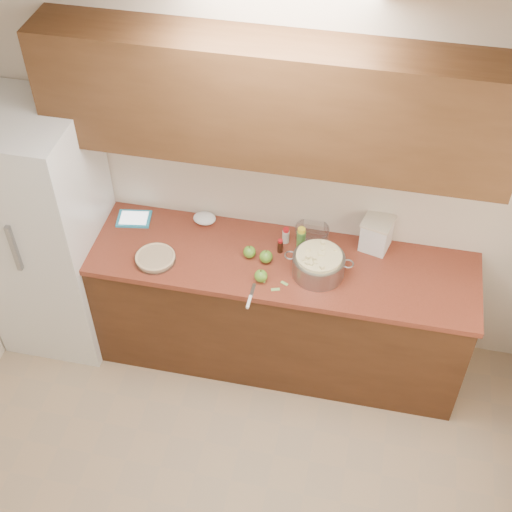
% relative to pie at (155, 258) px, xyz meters
% --- Properties ---
extents(room_shell, '(3.60, 3.60, 3.60)m').
position_rel_pie_xyz_m(room_shell, '(0.66, -1.32, 0.36)').
color(room_shell, tan).
rests_on(room_shell, ground).
extents(counter_run, '(2.64, 0.68, 0.92)m').
position_rel_pie_xyz_m(counter_run, '(0.66, 0.16, -0.48)').
color(counter_run, '#472614').
rests_on(counter_run, ground).
extents(upper_cabinets, '(2.60, 0.34, 0.70)m').
position_rel_pie_xyz_m(upper_cabinets, '(0.66, 0.31, 1.01)').
color(upper_cabinets, '#513019').
rests_on(upper_cabinets, room_shell).
extents(fridge, '(0.70, 0.70, 1.80)m').
position_rel_pie_xyz_m(fridge, '(-0.78, 0.12, -0.04)').
color(fridge, silver).
rests_on(fridge, ground).
extents(pie, '(0.26, 0.26, 0.04)m').
position_rel_pie_xyz_m(pie, '(0.00, 0.00, 0.00)').
color(pie, silver).
rests_on(pie, counter_run).
extents(colander, '(0.42, 0.32, 0.16)m').
position_rel_pie_xyz_m(colander, '(1.00, 0.10, 0.05)').
color(colander, gray).
rests_on(colander, counter_run).
extents(flour_canister, '(0.22, 0.22, 0.22)m').
position_rel_pie_xyz_m(flour_canister, '(1.31, 0.40, 0.09)').
color(flour_canister, silver).
rests_on(flour_canister, counter_run).
extents(tablet, '(0.24, 0.20, 0.02)m').
position_rel_pie_xyz_m(tablet, '(-0.25, 0.33, -0.01)').
color(tablet, '#299EC9').
rests_on(tablet, counter_run).
extents(paring_knife, '(0.02, 0.20, 0.02)m').
position_rel_pie_xyz_m(paring_knife, '(0.64, -0.21, -0.01)').
color(paring_knife, gray).
rests_on(paring_knife, counter_run).
extents(lemon_bottle, '(0.06, 0.06, 0.15)m').
position_rel_pie_xyz_m(lemon_bottle, '(0.86, 0.31, 0.05)').
color(lemon_bottle, '#4C8C38').
rests_on(lemon_bottle, counter_run).
extents(cinnamon_shaker, '(0.04, 0.04, 0.11)m').
position_rel_pie_xyz_m(cinnamon_shaker, '(0.76, 0.33, 0.03)').
color(cinnamon_shaker, beige).
rests_on(cinnamon_shaker, counter_run).
extents(vanilla_bottle, '(0.04, 0.04, 0.10)m').
position_rel_pie_xyz_m(vanilla_bottle, '(0.74, 0.24, 0.03)').
color(vanilla_bottle, black).
rests_on(vanilla_bottle, counter_run).
extents(mixing_bowl, '(0.22, 0.22, 0.08)m').
position_rel_pie_xyz_m(mixing_bowl, '(0.91, 0.40, 0.02)').
color(mixing_bowl, silver).
rests_on(mixing_bowl, counter_run).
extents(paper_towel, '(0.16, 0.14, 0.06)m').
position_rel_pie_xyz_m(paper_towel, '(0.21, 0.41, 0.01)').
color(paper_towel, white).
rests_on(paper_towel, counter_run).
extents(apple_left, '(0.08, 0.08, 0.09)m').
position_rel_pie_xyz_m(apple_left, '(0.56, 0.15, 0.02)').
color(apple_left, '#589127').
rests_on(apple_left, counter_run).
extents(apple_center, '(0.08, 0.08, 0.10)m').
position_rel_pie_xyz_m(apple_center, '(0.67, 0.13, 0.02)').
color(apple_center, '#589127').
rests_on(apple_center, counter_run).
extents(apple_front, '(0.08, 0.08, 0.09)m').
position_rel_pie_xyz_m(apple_front, '(0.67, -0.03, 0.02)').
color(apple_front, '#589127').
rests_on(apple_front, counter_run).
extents(peel_a, '(0.06, 0.04, 0.00)m').
position_rel_pie_xyz_m(peel_a, '(0.77, -0.09, -0.02)').
color(peel_a, '#89BC5B').
rests_on(peel_a, counter_run).
extents(peel_b, '(0.03, 0.03, 0.00)m').
position_rel_pie_xyz_m(peel_b, '(0.69, -0.04, -0.02)').
color(peel_b, '#89BC5B').
rests_on(peel_b, counter_run).
extents(peel_c, '(0.05, 0.04, 0.00)m').
position_rel_pie_xyz_m(peel_c, '(0.81, -0.03, -0.02)').
color(peel_c, '#89BC5B').
rests_on(peel_c, counter_run).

